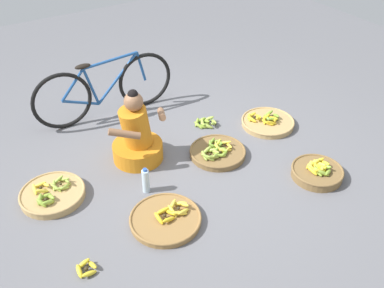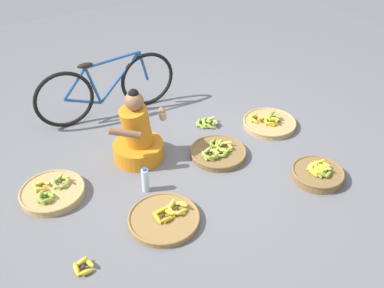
{
  "view_description": "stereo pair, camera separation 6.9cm",
  "coord_description": "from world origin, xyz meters",
  "px_view_note": "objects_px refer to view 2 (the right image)",
  "views": [
    {
      "loc": [
        -1.8,
        -3.03,
        2.77
      ],
      "look_at": [
        0.0,
        -0.2,
        0.35
      ],
      "focal_mm": 40.43,
      "sensor_mm": 36.0,
      "label": 1
    },
    {
      "loc": [
        -1.74,
        -3.07,
        2.77
      ],
      "look_at": [
        0.0,
        -0.2,
        0.35
      ],
      "focal_mm": 40.43,
      "sensor_mm": 36.0,
      "label": 2
    }
  ],
  "objects_px": {
    "banana_basket_front_center": "(269,123)",
    "water_bottle": "(145,180)",
    "banana_basket_back_center": "(164,218)",
    "bicycle_leaning": "(107,88)",
    "banana_basket_near_vendor": "(218,152)",
    "loose_bananas_mid_left": "(207,123)",
    "vendor_woman_front": "(138,137)",
    "banana_basket_front_left": "(52,192)",
    "loose_bananas_back_left": "(83,267)",
    "banana_basket_front_right": "(318,173)"
  },
  "relations": [
    {
      "from": "banana_basket_front_right",
      "to": "banana_basket_front_center",
      "type": "height_order",
      "value": "banana_basket_front_right"
    },
    {
      "from": "banana_basket_back_center",
      "to": "banana_basket_front_center",
      "type": "bearing_deg",
      "value": 21.92
    },
    {
      "from": "banana_basket_front_right",
      "to": "banana_basket_back_center",
      "type": "xyz_separation_m",
      "value": [
        -1.57,
        0.27,
        -0.02
      ]
    },
    {
      "from": "banana_basket_near_vendor",
      "to": "water_bottle",
      "type": "bearing_deg",
      "value": -173.87
    },
    {
      "from": "banana_basket_front_center",
      "to": "banana_basket_near_vendor",
      "type": "distance_m",
      "value": 0.85
    },
    {
      "from": "vendor_woman_front",
      "to": "banana_basket_near_vendor",
      "type": "relative_size",
      "value": 1.36
    },
    {
      "from": "banana_basket_front_center",
      "to": "banana_basket_near_vendor",
      "type": "relative_size",
      "value": 1.03
    },
    {
      "from": "banana_basket_front_center",
      "to": "banana_basket_front_left",
      "type": "relative_size",
      "value": 1.01
    },
    {
      "from": "banana_basket_back_center",
      "to": "banana_basket_near_vendor",
      "type": "bearing_deg",
      "value": 30.16
    },
    {
      "from": "banana_basket_back_center",
      "to": "loose_bananas_mid_left",
      "type": "height_order",
      "value": "banana_basket_back_center"
    },
    {
      "from": "bicycle_leaning",
      "to": "loose_bananas_back_left",
      "type": "xyz_separation_m",
      "value": [
        -1.07,
        -2.03,
        -0.33
      ]
    },
    {
      "from": "vendor_woman_front",
      "to": "banana_basket_front_center",
      "type": "distance_m",
      "value": 1.59
    },
    {
      "from": "loose_bananas_mid_left",
      "to": "bicycle_leaning",
      "type": "bearing_deg",
      "value": 136.84
    },
    {
      "from": "water_bottle",
      "to": "loose_bananas_back_left",
      "type": "bearing_deg",
      "value": -145.32
    },
    {
      "from": "banana_basket_back_center",
      "to": "banana_basket_front_center",
      "type": "relative_size",
      "value": 1.03
    },
    {
      "from": "banana_basket_near_vendor",
      "to": "loose_bananas_mid_left",
      "type": "bearing_deg",
      "value": 68.12
    },
    {
      "from": "banana_basket_front_left",
      "to": "banana_basket_back_center",
      "type": "bearing_deg",
      "value": -48.54
    },
    {
      "from": "banana_basket_front_center",
      "to": "loose_bananas_mid_left",
      "type": "xyz_separation_m",
      "value": [
        -0.61,
        0.38,
        -0.01
      ]
    },
    {
      "from": "banana_basket_front_right",
      "to": "water_bottle",
      "type": "height_order",
      "value": "water_bottle"
    },
    {
      "from": "vendor_woman_front",
      "to": "banana_basket_back_center",
      "type": "distance_m",
      "value": 1.0
    },
    {
      "from": "vendor_woman_front",
      "to": "water_bottle",
      "type": "relative_size",
      "value": 2.98
    },
    {
      "from": "water_bottle",
      "to": "bicycle_leaning",
      "type": "bearing_deg",
      "value": 80.52
    },
    {
      "from": "banana_basket_back_center",
      "to": "banana_basket_front_center",
      "type": "distance_m",
      "value": 1.9
    },
    {
      "from": "banana_basket_back_center",
      "to": "water_bottle",
      "type": "relative_size",
      "value": 2.34
    },
    {
      "from": "vendor_woman_front",
      "to": "bicycle_leaning",
      "type": "height_order",
      "value": "vendor_woman_front"
    },
    {
      "from": "bicycle_leaning",
      "to": "banana_basket_back_center",
      "type": "xyz_separation_m",
      "value": [
        -0.29,
        -1.91,
        -0.32
      ]
    },
    {
      "from": "banana_basket_back_center",
      "to": "banana_basket_near_vendor",
      "type": "height_order",
      "value": "banana_basket_near_vendor"
    },
    {
      "from": "banana_basket_near_vendor",
      "to": "loose_bananas_mid_left",
      "type": "xyz_separation_m",
      "value": [
        0.22,
        0.55,
        -0.01
      ]
    },
    {
      "from": "banana_basket_front_right",
      "to": "bicycle_leaning",
      "type": "bearing_deg",
      "value": 120.48
    },
    {
      "from": "vendor_woman_front",
      "to": "loose_bananas_back_left",
      "type": "relative_size",
      "value": 4.92
    },
    {
      "from": "banana_basket_front_right",
      "to": "banana_basket_back_center",
      "type": "bearing_deg",
      "value": 170.31
    },
    {
      "from": "bicycle_leaning",
      "to": "loose_bananas_back_left",
      "type": "height_order",
      "value": "bicycle_leaning"
    },
    {
      "from": "bicycle_leaning",
      "to": "loose_bananas_back_left",
      "type": "relative_size",
      "value": 10.36
    },
    {
      "from": "water_bottle",
      "to": "banana_basket_front_left",
      "type": "bearing_deg",
      "value": 153.57
    },
    {
      "from": "loose_bananas_mid_left",
      "to": "banana_basket_front_left",
      "type": "bearing_deg",
      "value": -172.29
    },
    {
      "from": "banana_basket_front_left",
      "to": "loose_bananas_mid_left",
      "type": "bearing_deg",
      "value": 7.71
    },
    {
      "from": "banana_basket_front_left",
      "to": "loose_bananas_mid_left",
      "type": "distance_m",
      "value": 1.91
    },
    {
      "from": "loose_bananas_back_left",
      "to": "banana_basket_front_left",
      "type": "bearing_deg",
      "value": 87.3
    },
    {
      "from": "bicycle_leaning",
      "to": "banana_basket_front_center",
      "type": "height_order",
      "value": "bicycle_leaning"
    },
    {
      "from": "banana_basket_near_vendor",
      "to": "water_bottle",
      "type": "xyz_separation_m",
      "value": [
        -0.89,
        -0.1,
        0.08
      ]
    },
    {
      "from": "banana_basket_front_right",
      "to": "banana_basket_near_vendor",
      "type": "height_order",
      "value": "banana_basket_front_right"
    },
    {
      "from": "banana_basket_front_center",
      "to": "banana_basket_near_vendor",
      "type": "xyz_separation_m",
      "value": [
        -0.83,
        -0.17,
        0.0
      ]
    },
    {
      "from": "banana_basket_front_left",
      "to": "loose_bananas_back_left",
      "type": "distance_m",
      "value": 0.96
    },
    {
      "from": "banana_basket_front_left",
      "to": "loose_bananas_back_left",
      "type": "height_order",
      "value": "banana_basket_front_left"
    },
    {
      "from": "loose_bananas_mid_left",
      "to": "vendor_woman_front",
      "type": "bearing_deg",
      "value": -171.37
    },
    {
      "from": "banana_basket_front_left",
      "to": "water_bottle",
      "type": "height_order",
      "value": "water_bottle"
    },
    {
      "from": "banana_basket_front_right",
      "to": "loose_bananas_back_left",
      "type": "distance_m",
      "value": 2.35
    },
    {
      "from": "bicycle_leaning",
      "to": "water_bottle",
      "type": "distance_m",
      "value": 1.5
    },
    {
      "from": "vendor_woman_front",
      "to": "banana_basket_front_right",
      "type": "distance_m",
      "value": 1.83
    },
    {
      "from": "banana_basket_front_center",
      "to": "water_bottle",
      "type": "height_order",
      "value": "water_bottle"
    }
  ]
}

